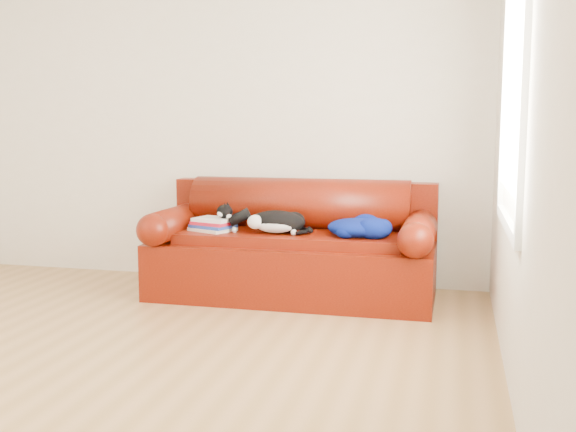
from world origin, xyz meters
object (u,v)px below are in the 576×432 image
object	(u,v)px
sofa_base	(293,266)
book_stack	(213,224)
blanket	(358,227)
cat	(276,222)

from	to	relation	value
sofa_base	book_stack	world-z (taller)	book_stack
book_stack	blanket	size ratio (longest dim) A/B	0.74
book_stack	cat	xyz separation A→B (m)	(0.49, -0.01, 0.03)
sofa_base	book_stack	bearing A→B (deg)	-168.38
sofa_base	book_stack	size ratio (longest dim) A/B	5.62
sofa_base	cat	size ratio (longest dim) A/B	3.50
sofa_base	blanket	world-z (taller)	blanket
cat	blanket	distance (m)	0.60
book_stack	blanket	distance (m)	1.09
book_stack	cat	bearing A→B (deg)	-0.85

